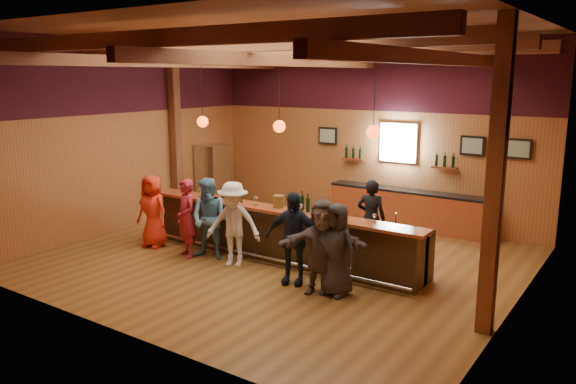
# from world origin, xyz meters

# --- Properties ---
(room) EXTENTS (9.04, 9.00, 4.52)m
(room) POSITION_xyz_m (0.00, 0.06, 3.21)
(room) COLOR brown
(room) RESTS_ON ground
(bar_counter) EXTENTS (6.30, 1.07, 1.11)m
(bar_counter) POSITION_xyz_m (0.02, 0.15, 0.52)
(bar_counter) COLOR black
(bar_counter) RESTS_ON ground
(back_bar_cabinet) EXTENTS (4.00, 0.52, 0.95)m
(back_bar_cabinet) POSITION_xyz_m (1.20, 3.72, 0.48)
(back_bar_cabinet) COLOR maroon
(back_bar_cabinet) RESTS_ON ground
(window) EXTENTS (0.95, 0.09, 0.95)m
(window) POSITION_xyz_m (0.80, 3.95, 2.05)
(window) COLOR silver
(window) RESTS_ON room
(framed_pictures) EXTENTS (5.35, 0.05, 0.45)m
(framed_pictures) POSITION_xyz_m (1.67, 3.94, 2.10)
(framed_pictures) COLOR black
(framed_pictures) RESTS_ON room
(wine_shelves) EXTENTS (3.00, 0.18, 0.30)m
(wine_shelves) POSITION_xyz_m (0.80, 3.88, 1.62)
(wine_shelves) COLOR maroon
(wine_shelves) RESTS_ON room
(pendant_lights) EXTENTS (4.24, 0.24, 1.37)m
(pendant_lights) POSITION_xyz_m (0.00, 0.00, 2.71)
(pendant_lights) COLOR black
(pendant_lights) RESTS_ON room
(stainless_fridge) EXTENTS (0.70, 0.70, 1.80)m
(stainless_fridge) POSITION_xyz_m (-4.10, 2.60, 0.90)
(stainless_fridge) COLOR silver
(stainless_fridge) RESTS_ON ground
(customer_orange) EXTENTS (0.81, 0.56, 1.58)m
(customer_orange) POSITION_xyz_m (-2.80, -0.80, 0.79)
(customer_orange) COLOR red
(customer_orange) RESTS_ON ground
(customer_redvest) EXTENTS (0.69, 0.58, 1.61)m
(customer_redvest) POSITION_xyz_m (-1.71, -0.89, 0.81)
(customer_redvest) COLOR maroon
(customer_redvest) RESTS_ON ground
(customer_denim) EXTENTS (0.93, 0.80, 1.66)m
(customer_denim) POSITION_xyz_m (-1.21, -0.73, 0.83)
(customer_denim) COLOR teal
(customer_denim) RESTS_ON ground
(customer_white) EXTENTS (1.23, 0.97, 1.67)m
(customer_white) POSITION_xyz_m (-0.55, -0.79, 0.84)
(customer_white) COLOR silver
(customer_white) RESTS_ON ground
(customer_navy) EXTENTS (1.06, 0.69, 1.68)m
(customer_navy) POSITION_xyz_m (0.95, -0.95, 0.84)
(customer_navy) COLOR black
(customer_navy) RESTS_ON ground
(customer_brown) EXTENTS (1.58, 1.17, 1.65)m
(customer_brown) POSITION_xyz_m (1.62, -1.05, 0.83)
(customer_brown) COLOR #534643
(customer_brown) RESTS_ON ground
(customer_dark) EXTENTS (0.80, 0.54, 1.60)m
(customer_dark) POSITION_xyz_m (1.84, -0.98, 0.80)
(customer_dark) COLOR #28272A
(customer_dark) RESTS_ON ground
(bartender) EXTENTS (0.65, 0.49, 1.62)m
(bartender) POSITION_xyz_m (1.41, 1.25, 0.81)
(bartender) COLOR black
(bartender) RESTS_ON ground
(ice_bucket) EXTENTS (0.22, 0.22, 0.24)m
(ice_bucket) POSITION_xyz_m (0.04, -0.09, 1.23)
(ice_bucket) COLOR brown
(ice_bucket) RESTS_ON bar_counter
(bottle_a) EXTENTS (0.08, 0.08, 0.38)m
(bottle_a) POSITION_xyz_m (0.54, -0.02, 1.26)
(bottle_a) COLOR black
(bottle_a) RESTS_ON bar_counter
(bottle_b) EXTENTS (0.08, 0.08, 0.36)m
(bottle_b) POSITION_xyz_m (0.72, -0.09, 1.25)
(bottle_b) COLOR black
(bottle_b) RESTS_ON bar_counter
(glass_a) EXTENTS (0.09, 0.09, 0.20)m
(glass_a) POSITION_xyz_m (-2.57, -0.11, 1.25)
(glass_a) COLOR silver
(glass_a) RESTS_ON bar_counter
(glass_b) EXTENTS (0.09, 0.09, 0.20)m
(glass_b) POSITION_xyz_m (-1.93, -0.22, 1.25)
(glass_b) COLOR silver
(glass_b) RESTS_ON bar_counter
(glass_c) EXTENTS (0.08, 0.08, 0.17)m
(glass_c) POSITION_xyz_m (-1.53, -0.08, 1.23)
(glass_c) COLOR silver
(glass_c) RESTS_ON bar_counter
(glass_d) EXTENTS (0.08, 0.08, 0.19)m
(glass_d) POSITION_xyz_m (-0.85, -0.14, 1.25)
(glass_d) COLOR silver
(glass_d) RESTS_ON bar_counter
(glass_e) EXTENTS (0.08, 0.08, 0.19)m
(glass_e) POSITION_xyz_m (-0.45, -0.19, 1.25)
(glass_e) COLOR silver
(glass_e) RESTS_ON bar_counter
(glass_f) EXTENTS (0.09, 0.09, 0.19)m
(glass_f) POSITION_xyz_m (0.67, -0.25, 1.25)
(glass_f) COLOR silver
(glass_f) RESTS_ON bar_counter
(glass_g) EXTENTS (0.08, 0.08, 0.18)m
(glass_g) POSITION_xyz_m (1.25, -0.08, 1.24)
(glass_g) COLOR silver
(glass_g) RESTS_ON bar_counter
(glass_h) EXTENTS (0.08, 0.08, 0.17)m
(glass_h) POSITION_xyz_m (2.13, -0.11, 1.23)
(glass_h) COLOR silver
(glass_h) RESTS_ON bar_counter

